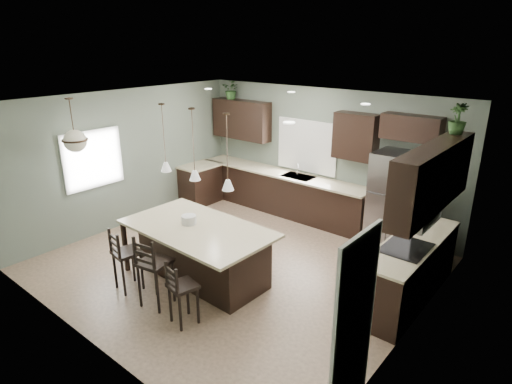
% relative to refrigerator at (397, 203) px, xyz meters
% --- Properties ---
extents(ground, '(6.00, 6.00, 0.00)m').
position_rel_refrigerator_xyz_m(ground, '(-1.86, -2.28, -0.93)').
color(ground, '#9E8466').
rests_on(ground, ground).
extents(pantry_door, '(0.04, 0.82, 2.04)m').
position_rel_refrigerator_xyz_m(pantry_door, '(1.11, -3.83, 0.09)').
color(pantry_door, white).
rests_on(pantry_door, ground).
extents(window_back, '(1.35, 0.02, 1.00)m').
position_rel_refrigerator_xyz_m(window_back, '(-2.26, 0.45, 0.62)').
color(window_back, white).
rests_on(window_back, room_shell).
extents(window_left, '(0.02, 1.10, 1.00)m').
position_rel_refrigerator_xyz_m(window_left, '(-4.85, -3.08, 0.62)').
color(window_left, white).
rests_on(window_left, room_shell).
extents(left_return_cabs, '(0.60, 0.90, 0.90)m').
position_rel_refrigerator_xyz_m(left_return_cabs, '(-4.56, -0.58, -0.48)').
color(left_return_cabs, black).
rests_on(left_return_cabs, ground).
extents(left_return_countertop, '(0.66, 0.96, 0.04)m').
position_rel_refrigerator_xyz_m(left_return_countertop, '(-4.54, -0.58, -0.01)').
color(left_return_countertop, beige).
rests_on(left_return_countertop, left_return_cabs).
extents(back_lower_cabs, '(4.20, 0.60, 0.90)m').
position_rel_refrigerator_xyz_m(back_lower_cabs, '(-2.71, 0.17, -0.48)').
color(back_lower_cabs, black).
rests_on(back_lower_cabs, ground).
extents(back_countertop, '(4.20, 0.66, 0.04)m').
position_rel_refrigerator_xyz_m(back_countertop, '(-2.71, 0.15, -0.01)').
color(back_countertop, beige).
rests_on(back_countertop, back_lower_cabs).
extents(sink_inset, '(0.70, 0.45, 0.01)m').
position_rel_refrigerator_xyz_m(sink_inset, '(-2.26, 0.15, 0.01)').
color(sink_inset, gray).
rests_on(sink_inset, back_countertop).
extents(faucet, '(0.02, 0.02, 0.28)m').
position_rel_refrigerator_xyz_m(faucet, '(-2.26, 0.12, 0.16)').
color(faucet, silver).
rests_on(faucet, back_countertop).
extents(back_upper_left, '(1.55, 0.34, 0.90)m').
position_rel_refrigerator_xyz_m(back_upper_left, '(-4.01, 0.30, 1.02)').
color(back_upper_left, black).
rests_on(back_upper_left, room_shell).
extents(back_upper_right, '(0.85, 0.34, 0.90)m').
position_rel_refrigerator_xyz_m(back_upper_right, '(-1.06, 0.30, 1.02)').
color(back_upper_right, black).
rests_on(back_upper_right, room_shell).
extents(fridge_header, '(1.05, 0.34, 0.45)m').
position_rel_refrigerator_xyz_m(fridge_header, '(-0.01, 0.30, 1.32)').
color(fridge_header, black).
rests_on(fridge_header, room_shell).
extents(right_lower_cabs, '(0.60, 2.35, 0.90)m').
position_rel_refrigerator_xyz_m(right_lower_cabs, '(0.84, -1.41, -0.48)').
color(right_lower_cabs, black).
rests_on(right_lower_cabs, ground).
extents(right_countertop, '(0.66, 2.35, 0.04)m').
position_rel_refrigerator_xyz_m(right_countertop, '(0.82, -1.41, -0.01)').
color(right_countertop, beige).
rests_on(right_countertop, right_lower_cabs).
extents(cooktop, '(0.58, 0.75, 0.02)m').
position_rel_refrigerator_xyz_m(cooktop, '(0.82, -1.68, 0.02)').
color(cooktop, black).
rests_on(cooktop, right_countertop).
extents(wall_oven_front, '(0.01, 0.72, 0.60)m').
position_rel_refrigerator_xyz_m(wall_oven_front, '(0.53, -1.68, -0.48)').
color(wall_oven_front, gray).
rests_on(wall_oven_front, right_lower_cabs).
extents(right_upper_cabs, '(0.34, 2.35, 0.90)m').
position_rel_refrigerator_xyz_m(right_upper_cabs, '(0.97, -1.41, 1.02)').
color(right_upper_cabs, black).
rests_on(right_upper_cabs, room_shell).
extents(microwave, '(0.40, 0.75, 0.40)m').
position_rel_refrigerator_xyz_m(microwave, '(0.92, -1.68, 0.62)').
color(microwave, gray).
rests_on(microwave, right_upper_cabs).
extents(refrigerator, '(0.90, 0.74, 1.85)m').
position_rel_refrigerator_xyz_m(refrigerator, '(0.00, 0.00, 0.00)').
color(refrigerator, gray).
rests_on(refrigerator, ground).
extents(kitchen_island, '(2.47, 1.44, 0.92)m').
position_rel_refrigerator_xyz_m(kitchen_island, '(-2.00, -3.04, -0.46)').
color(kitchen_island, black).
rests_on(kitchen_island, ground).
extents(serving_dish, '(0.24, 0.24, 0.14)m').
position_rel_refrigerator_xyz_m(serving_dish, '(-2.20, -3.03, 0.07)').
color(serving_dish, silver).
rests_on(serving_dish, kitchen_island).
extents(bar_stool_left, '(0.44, 0.44, 1.04)m').
position_rel_refrigerator_xyz_m(bar_stool_left, '(-2.64, -3.95, -0.41)').
color(bar_stool_left, black).
rests_on(bar_stool_left, ground).
extents(bar_stool_center, '(0.49, 0.49, 1.14)m').
position_rel_refrigerator_xyz_m(bar_stool_center, '(-1.95, -3.93, -0.35)').
color(bar_stool_center, black).
rests_on(bar_stool_center, ground).
extents(bar_stool_right, '(0.42, 0.42, 0.95)m').
position_rel_refrigerator_xyz_m(bar_stool_right, '(-1.31, -3.97, -0.45)').
color(bar_stool_right, black).
rests_on(bar_stool_right, ground).
extents(pendant_left, '(0.17, 0.17, 1.10)m').
position_rel_refrigerator_xyz_m(pendant_left, '(-2.70, -3.02, 1.32)').
color(pendant_left, silver).
rests_on(pendant_left, room_shell).
extents(pendant_center, '(0.17, 0.17, 1.10)m').
position_rel_refrigerator_xyz_m(pendant_center, '(-2.00, -3.04, 1.32)').
color(pendant_center, silver).
rests_on(pendant_center, room_shell).
extents(pendant_right, '(0.17, 0.17, 1.10)m').
position_rel_refrigerator_xyz_m(pendant_right, '(-1.30, -3.06, 1.32)').
color(pendant_right, silver).
rests_on(pendant_right, room_shell).
extents(chandelier, '(0.44, 0.44, 0.95)m').
position_rel_refrigerator_xyz_m(chandelier, '(-4.44, -3.58, 1.40)').
color(chandelier, beige).
rests_on(chandelier, room_shell).
extents(plant_back_left, '(0.46, 0.42, 0.44)m').
position_rel_refrigerator_xyz_m(plant_back_left, '(-4.28, 0.27, 1.70)').
color(plant_back_left, '#294E22').
rests_on(plant_back_left, back_upper_left).
extents(plant_right_wall, '(0.30, 0.30, 0.45)m').
position_rel_refrigerator_xyz_m(plant_right_wall, '(0.94, -0.53, 1.70)').
color(plant_right_wall, '#2A4B21').
rests_on(plant_right_wall, right_upper_cabs).
extents(room_shell, '(6.00, 6.00, 6.00)m').
position_rel_refrigerator_xyz_m(room_shell, '(-1.86, -2.28, 0.77)').
color(room_shell, slate).
rests_on(room_shell, ground).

